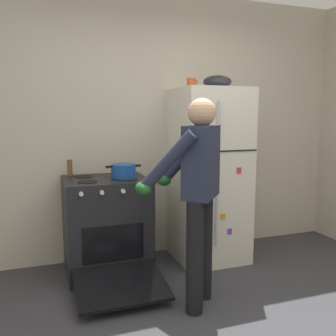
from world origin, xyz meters
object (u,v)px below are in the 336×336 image
(refrigerator, at_px, (208,175))
(person_cook, at_px, (196,185))
(coffee_mug, at_px, (191,83))
(pepper_mill, at_px, (70,168))
(red_pot, at_px, (124,171))
(stove_range, at_px, (107,227))
(mixing_bowl, at_px, (217,82))

(refrigerator, relative_size, person_cook, 1.08)
(coffee_mug, bearing_deg, pepper_mill, 172.71)
(red_pot, height_order, coffee_mug, coffee_mug)
(red_pot, xyz_separation_m, coffee_mug, (0.71, 0.10, 0.82))
(refrigerator, xyz_separation_m, red_pot, (-0.89, -0.05, 0.10))
(stove_range, bearing_deg, person_cook, -57.47)
(stove_range, xyz_separation_m, person_cook, (0.53, -0.84, 0.52))
(person_cook, bearing_deg, pepper_mill, 128.33)
(red_pot, distance_m, pepper_mill, 0.52)
(person_cook, bearing_deg, coffee_mug, 69.60)
(red_pot, relative_size, mixing_bowl, 1.16)
(mixing_bowl, bearing_deg, pepper_mill, 172.03)
(refrigerator, xyz_separation_m, mixing_bowl, (0.08, 0.00, 0.93))
(pepper_mill, bearing_deg, coffee_mug, -7.29)
(stove_range, distance_m, coffee_mug, 1.60)
(mixing_bowl, bearing_deg, refrigerator, -179.78)
(stove_range, height_order, person_cook, person_cook)
(pepper_mill, bearing_deg, stove_range, -35.97)
(person_cook, height_order, red_pot, person_cook)
(refrigerator, bearing_deg, red_pot, -176.80)
(coffee_mug, height_order, mixing_bowl, mixing_bowl)
(stove_range, height_order, coffee_mug, coffee_mug)
(refrigerator, xyz_separation_m, stove_range, (-1.05, -0.02, -0.43))
(person_cook, distance_m, pepper_mill, 1.35)
(refrigerator, distance_m, red_pot, 0.90)
(refrigerator, distance_m, pepper_mill, 1.37)
(pepper_mill, bearing_deg, refrigerator, -8.44)
(person_cook, distance_m, mixing_bowl, 1.34)
(person_cook, height_order, pepper_mill, person_cook)
(refrigerator, height_order, mixing_bowl, mixing_bowl)
(mixing_bowl, bearing_deg, coffee_mug, 169.01)
(coffee_mug, distance_m, pepper_mill, 1.43)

